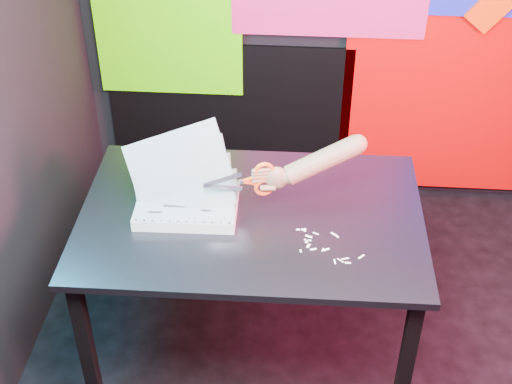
{
  "coord_description": "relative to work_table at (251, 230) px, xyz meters",
  "views": [
    {
      "loc": [
        -0.35,
        -1.86,
        2.44
      ],
      "look_at": [
        -0.51,
        0.24,
        0.87
      ],
      "focal_mm": 50.0,
      "sensor_mm": 36.0,
      "label": 1
    }
  ],
  "objects": [
    {
      "name": "backdrop",
      "position": [
        0.59,
        1.21,
        0.29
      ],
      "size": [
        2.88,
        0.05,
        2.08
      ],
      "color": "#BE0305",
      "rests_on": "ground"
    },
    {
      "name": "scissors",
      "position": [
        0.03,
        0.02,
        0.23
      ],
      "size": [
        0.26,
        0.08,
        0.15
      ],
      "rotation": [
        0.0,
        0.0,
        0.25
      ],
      "color": "#B3B5C5",
      "rests_on": "printout_stack"
    },
    {
      "name": "printout_stack",
      "position": [
        -0.25,
        0.01,
        0.11
      ],
      "size": [
        0.45,
        0.29,
        0.36
      ],
      "rotation": [
        0.0,
        0.0,
        0.02
      ],
      "color": "beige",
      "rests_on": "work_table"
    },
    {
      "name": "paper_clippings",
      "position": [
        0.27,
        -0.16,
        0.08
      ],
      "size": [
        0.25,
        0.19,
        0.0
      ],
      "color": "white",
      "rests_on": "work_table"
    },
    {
      "name": "hand_forearm",
      "position": [
        0.23,
        0.07,
        0.28
      ],
      "size": [
        0.41,
        0.15,
        0.2
      ],
      "rotation": [
        0.0,
        0.0,
        0.25
      ],
      "color": "#8C5E41",
      "rests_on": "work_table"
    },
    {
      "name": "room",
      "position": [
        0.53,
        -0.26,
        0.68
      ],
      "size": [
        3.01,
        3.01,
        2.71
      ],
      "color": "black",
      "rests_on": "ground"
    },
    {
      "name": "work_table",
      "position": [
        0.0,
        0.0,
        0.0
      ],
      "size": [
        1.32,
        0.89,
        0.75
      ],
      "rotation": [
        0.0,
        0.0,
        0.01
      ],
      "color": "black",
      "rests_on": "ground"
    }
  ]
}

